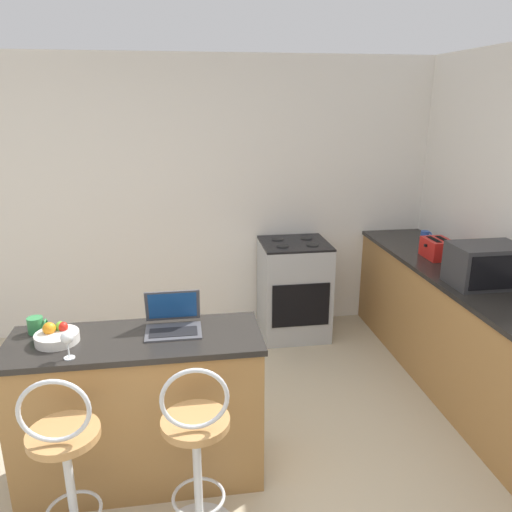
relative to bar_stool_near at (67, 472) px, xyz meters
name	(u,v)px	position (x,y,z in m)	size (l,w,h in m)	color
wall_back	(185,199)	(0.63, 2.63, 0.81)	(12.00, 0.06, 2.60)	silver
breakfast_bar	(141,409)	(0.31, 0.51, -0.03)	(1.42, 0.52, 0.93)	#9E703D
counter_right	(475,343)	(2.72, 0.98, -0.03)	(0.62, 3.27, 0.93)	#9E703D
bar_stool_near	(67,472)	(0.00, 0.00, 0.00)	(0.40, 0.40, 1.04)	silver
bar_stool_far	(197,458)	(0.62, 0.00, 0.00)	(0.40, 0.40, 1.04)	silver
laptop	(173,320)	(0.52, 0.59, 0.49)	(0.32, 0.26, 0.22)	#47474C
microwave	(486,265)	(2.72, 0.98, 0.58)	(0.49, 0.34, 0.30)	#2D2D30
toaster	(437,248)	(2.70, 1.64, 0.52)	(0.22, 0.27, 0.16)	red
stove_range	(294,289)	(1.63, 2.28, -0.03)	(0.62, 0.60, 0.94)	#9EA3A8
fruit_bowl	(57,336)	(-0.11, 0.52, 0.47)	(0.24, 0.24, 0.11)	silver
mug_blue	(425,236)	(2.85, 2.14, 0.48)	(0.10, 0.08, 0.10)	#2D51AD
wine_glass_short	(67,339)	(-0.01, 0.32, 0.54)	(0.07, 0.07, 0.15)	silver
mug_green	(36,325)	(-0.25, 0.66, 0.48)	(0.11, 0.09, 0.09)	#338447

